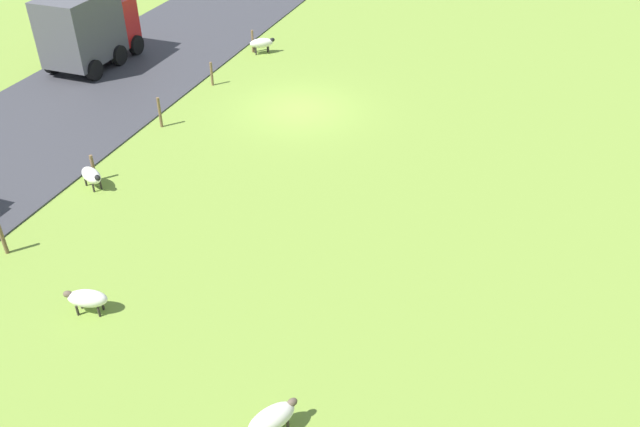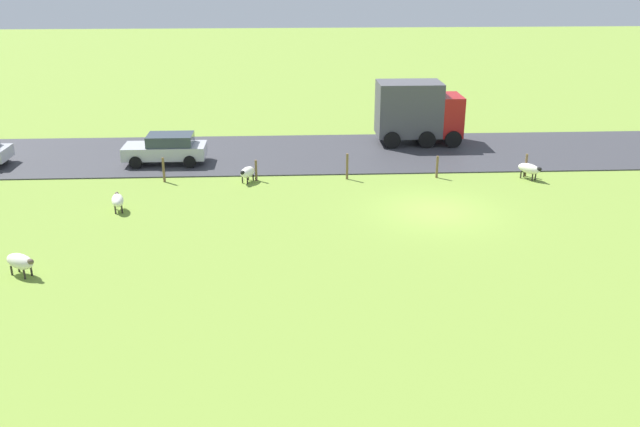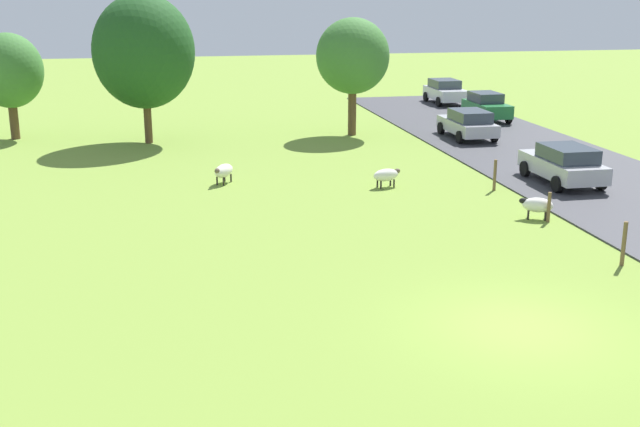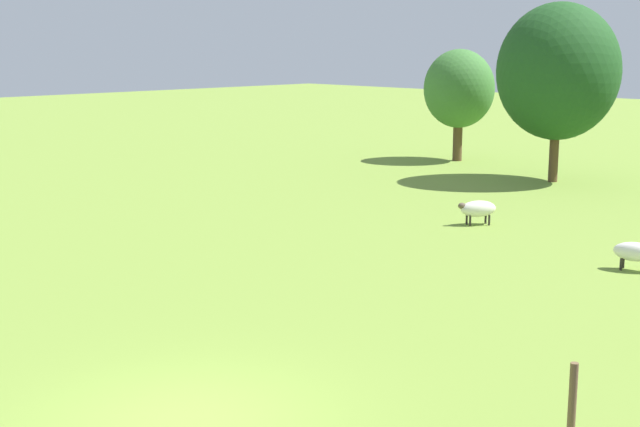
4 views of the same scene
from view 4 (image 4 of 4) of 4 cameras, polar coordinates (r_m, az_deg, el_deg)
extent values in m
plane|color=olive|center=(14.27, -8.79, -13.08)|extent=(160.00, 160.00, 0.00)
ellipsoid|color=silver|center=(28.74, 10.22, 0.31)|extent=(1.08, 1.29, 0.53)
ellipsoid|color=brown|center=(28.50, 9.18, 0.50)|extent=(0.29, 0.32, 0.20)
cylinder|color=#2D2823|center=(28.55, 9.70, -0.49)|extent=(0.07, 0.07, 0.33)
cylinder|color=#2D2823|center=(28.81, 9.49, -0.38)|extent=(0.07, 0.07, 0.33)
cylinder|color=#2D2823|center=(28.80, 10.91, -0.43)|extent=(0.07, 0.07, 0.33)
cylinder|color=#2D2823|center=(29.06, 10.68, -0.32)|extent=(0.07, 0.07, 0.33)
ellipsoid|color=white|center=(24.05, 19.75, -2.35)|extent=(1.19, 0.76, 0.49)
cylinder|color=#2D2823|center=(24.31, 19.06, -2.99)|extent=(0.07, 0.07, 0.31)
cylinder|color=#2D2823|center=(24.05, 18.93, -3.13)|extent=(0.07, 0.07, 0.31)
cylinder|color=brown|center=(38.28, 14.92, 3.85)|extent=(0.39, 0.39, 2.48)
ellipsoid|color=#1E4C1E|center=(38.03, 15.18, 8.87)|extent=(5.05, 5.05, 5.65)
cylinder|color=brown|center=(44.20, 8.91, 4.77)|extent=(0.46, 0.46, 2.12)
ellipsoid|color=#3D7533|center=(44.01, 9.01, 8.00)|extent=(3.46, 3.46, 3.83)
cylinder|color=brown|center=(13.50, 16.03, -11.86)|extent=(0.12, 0.12, 1.29)
camera|label=1|loc=(38.01, 13.11, 20.77)|focal=36.69mm
camera|label=2|loc=(40.72, -25.46, 16.46)|focal=38.35mm
camera|label=3|loc=(20.36, -69.74, 8.87)|focal=44.53mm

